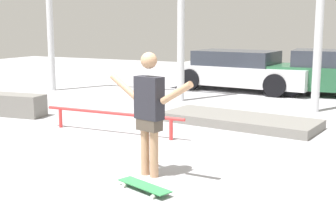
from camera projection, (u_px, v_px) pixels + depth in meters
ground_plane at (112, 172)px, 6.76m from camera, size 36.00×36.00×0.00m
skateboarder at (149, 108)px, 6.45m from camera, size 1.46×0.42×1.74m
skateboard at (144, 186)px, 6.00m from camera, size 0.85×0.47×0.08m
grind_box at (1, 104)px, 10.98m from camera, size 2.25×0.80×0.50m
manual_pad at (239, 120)px, 9.90m from camera, size 3.41×1.62×0.19m
grind_rail at (112, 116)px, 9.09m from camera, size 3.06×0.15×0.43m
parked_car_white at (240, 71)px, 14.98m from camera, size 4.66×2.17×1.26m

